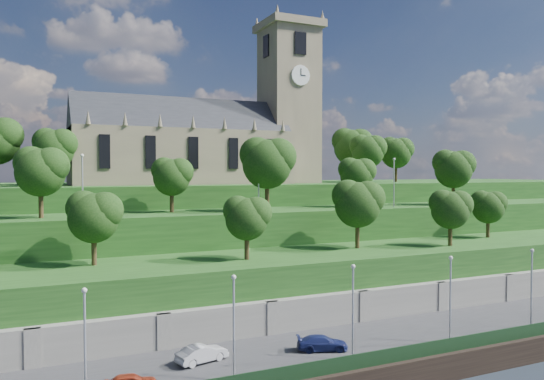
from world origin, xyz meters
name	(u,v)px	position (x,y,z in m)	size (l,w,h in m)	color
promenade	(350,355)	(0.00, 6.00, 1.00)	(160.00, 12.00, 2.00)	#2D2D30
quay_wall	(393,378)	(0.00, -0.05, 1.10)	(160.00, 0.50, 2.20)	black
fence	(388,356)	(0.00, 0.60, 2.60)	(160.00, 0.10, 1.20)	#163118
retaining_wall	(316,320)	(0.00, 11.97, 2.50)	(160.00, 2.10, 5.00)	slate
embankment_lower	(288,292)	(0.00, 18.00, 4.00)	(160.00, 12.00, 8.00)	#1B4316
embankment_upper	(249,258)	(0.00, 29.00, 6.00)	(160.00, 10.00, 12.00)	#1B4316
hilltop	(200,229)	(0.00, 50.00, 7.50)	(160.00, 32.00, 15.00)	#1B4316
church	(212,135)	(0.79, 45.98, 22.52)	(38.60, 12.35, 27.60)	#6F634E
trees_lower	(289,210)	(0.11, 18.09, 12.80)	(66.95, 8.71, 7.96)	#322513
trees_upper	(285,167)	(4.37, 27.83, 17.43)	(61.26, 8.28, 9.15)	#322513
trees_hilltop	(220,145)	(1.82, 45.33, 20.97)	(75.03, 15.79, 9.88)	#322513
lamp_posts_promenade	(353,305)	(-2.00, 2.50, 6.40)	(60.36, 0.36, 7.60)	#B2B2B7
lamp_posts_upper	(259,179)	(0.00, 26.00, 15.95)	(40.36, 0.36, 6.73)	#B2B2B7
car_middle	(202,353)	(-12.98, 6.99, 2.68)	(1.45, 4.15, 1.37)	#9F9FA3
car_right	(322,343)	(-3.05, 5.45, 2.62)	(1.73, 4.25, 1.23)	navy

